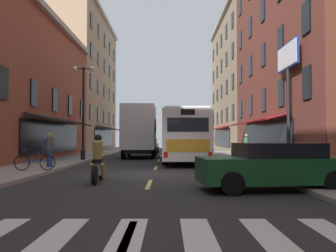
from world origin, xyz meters
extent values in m
cube|color=#28282B|center=(0.00, 0.00, -0.05)|extent=(34.80, 80.00, 0.10)
cube|color=#DBCC4C|center=(0.00, -10.00, 0.00)|extent=(0.14, 2.40, 0.01)
cube|color=#DBCC4C|center=(0.00, -3.50, 0.00)|extent=(0.14, 2.40, 0.01)
cube|color=#DBCC4C|center=(0.00, 3.00, 0.00)|extent=(0.14, 2.40, 0.01)
cube|color=#DBCC4C|center=(0.00, 9.50, 0.00)|extent=(0.14, 2.40, 0.01)
cube|color=#DBCC4C|center=(0.00, 16.00, 0.00)|extent=(0.14, 2.40, 0.01)
cube|color=#DBCC4C|center=(0.00, 22.50, 0.00)|extent=(0.14, 2.40, 0.01)
cube|color=#DBCC4C|center=(0.00, 29.00, 0.00)|extent=(0.14, 2.40, 0.01)
cube|color=#DBCC4C|center=(0.00, 35.50, 0.00)|extent=(0.14, 2.40, 0.01)
cube|color=silver|center=(-1.10, -10.00, 0.00)|extent=(0.50, 2.80, 0.01)
cube|color=silver|center=(0.00, -10.00, 0.00)|extent=(0.50, 2.80, 0.01)
cube|color=silver|center=(1.10, -10.00, 0.00)|extent=(0.50, 2.80, 0.01)
cube|color=silver|center=(2.20, -10.00, 0.00)|extent=(0.50, 2.80, 0.01)
cube|color=gray|center=(-5.90, 0.00, 0.07)|extent=(3.00, 80.00, 0.14)
cube|color=gray|center=(5.90, 0.00, 0.07)|extent=(3.00, 80.00, 0.14)
cube|color=#B2AD9E|center=(-7.30, 10.00, 9.88)|extent=(0.44, 19.40, 0.40)
cube|color=black|center=(-7.36, 10.00, 1.55)|extent=(0.10, 12.00, 2.10)
cube|color=black|center=(-6.65, 10.00, 2.75)|extent=(1.38, 11.20, 0.44)
cube|color=black|center=(-7.36, 2.00, 4.20)|extent=(0.10, 1.00, 1.60)
cube|color=black|center=(-7.36, 6.00, 4.20)|extent=(0.10, 1.00, 1.60)
cube|color=black|center=(-7.36, 10.00, 4.20)|extent=(0.10, 1.00, 1.60)
cube|color=black|center=(-7.36, 14.00, 4.20)|extent=(0.10, 1.00, 1.60)
cube|color=black|center=(-7.36, 18.00, 4.20)|extent=(0.10, 1.00, 1.60)
cube|color=#9E8466|center=(-11.40, 30.00, 8.48)|extent=(8.00, 19.90, 16.95)
cube|color=#B2AD9E|center=(-7.30, 30.00, 16.60)|extent=(0.44, 19.40, 0.40)
cube|color=black|center=(-7.36, 30.00, 1.55)|extent=(0.10, 12.00, 2.10)
cube|color=black|center=(-6.65, 30.00, 2.75)|extent=(1.38, 11.20, 0.44)
cube|color=black|center=(-7.36, 22.00, 4.20)|extent=(0.10, 1.00, 1.60)
cube|color=black|center=(-7.36, 26.00, 4.20)|extent=(0.10, 1.00, 1.60)
cube|color=black|center=(-7.36, 30.00, 4.20)|extent=(0.10, 1.00, 1.60)
cube|color=black|center=(-7.36, 34.00, 4.20)|extent=(0.10, 1.00, 1.60)
cube|color=black|center=(-7.36, 38.00, 4.20)|extent=(0.10, 1.00, 1.60)
cube|color=black|center=(-7.36, 22.00, 7.40)|extent=(0.10, 1.00, 1.60)
cube|color=black|center=(-7.36, 26.00, 7.40)|extent=(0.10, 1.00, 1.60)
cube|color=black|center=(-7.36, 30.00, 7.40)|extent=(0.10, 1.00, 1.60)
cube|color=black|center=(-7.36, 34.00, 7.40)|extent=(0.10, 1.00, 1.60)
cube|color=black|center=(-7.36, 38.00, 7.40)|extent=(0.10, 1.00, 1.60)
cube|color=black|center=(-7.36, 22.00, 10.60)|extent=(0.10, 1.00, 1.60)
cube|color=black|center=(-7.36, 26.00, 10.60)|extent=(0.10, 1.00, 1.60)
cube|color=black|center=(-7.36, 30.00, 10.60)|extent=(0.10, 1.00, 1.60)
cube|color=black|center=(-7.36, 34.00, 10.60)|extent=(0.10, 1.00, 1.60)
cube|color=black|center=(-7.36, 38.00, 10.60)|extent=(0.10, 1.00, 1.60)
cube|color=black|center=(-7.36, 22.00, 13.80)|extent=(0.10, 1.00, 1.60)
cube|color=black|center=(-7.36, 26.00, 13.80)|extent=(0.10, 1.00, 1.60)
cube|color=black|center=(-7.36, 30.00, 13.80)|extent=(0.10, 1.00, 1.60)
cube|color=black|center=(-7.36, 34.00, 13.80)|extent=(0.10, 1.00, 1.60)
cube|color=black|center=(-7.36, 38.00, 13.80)|extent=(0.10, 1.00, 1.60)
cube|color=brown|center=(11.40, 10.00, 8.45)|extent=(8.00, 19.90, 16.89)
cube|color=black|center=(7.36, 10.00, 1.55)|extent=(0.10, 12.00, 2.10)
cube|color=maroon|center=(6.65, 10.00, 2.75)|extent=(1.38, 11.20, 0.44)
cube|color=black|center=(7.36, 2.00, 4.20)|extent=(0.10, 1.00, 1.60)
cube|color=black|center=(7.36, 6.00, 4.20)|extent=(0.10, 1.00, 1.60)
cube|color=black|center=(7.36, 10.00, 4.20)|extent=(0.10, 1.00, 1.60)
cube|color=black|center=(7.36, 14.00, 4.20)|extent=(0.10, 1.00, 1.60)
cube|color=black|center=(7.36, 18.00, 4.20)|extent=(0.10, 1.00, 1.60)
cube|color=black|center=(7.36, 2.00, 7.40)|extent=(0.10, 1.00, 1.60)
cube|color=black|center=(7.36, 6.00, 7.40)|extent=(0.10, 1.00, 1.60)
cube|color=black|center=(7.36, 10.00, 7.40)|extent=(0.10, 1.00, 1.60)
cube|color=black|center=(7.36, 14.00, 7.40)|extent=(0.10, 1.00, 1.60)
cube|color=black|center=(7.36, 18.00, 7.40)|extent=(0.10, 1.00, 1.60)
cube|color=black|center=(7.36, 10.00, 10.60)|extent=(0.10, 1.00, 1.60)
cube|color=black|center=(7.36, 14.00, 10.60)|extent=(0.10, 1.00, 1.60)
cube|color=black|center=(7.36, 18.00, 10.60)|extent=(0.10, 1.00, 1.60)
cube|color=black|center=(7.36, 18.00, 13.80)|extent=(0.10, 1.00, 1.60)
cube|color=#9E8466|center=(11.40, 30.00, 8.44)|extent=(8.00, 19.90, 16.89)
cube|color=#B2AD9E|center=(7.30, 30.00, 16.54)|extent=(0.44, 19.40, 0.40)
cube|color=black|center=(7.36, 30.00, 1.55)|extent=(0.10, 12.00, 2.10)
cube|color=maroon|center=(6.65, 30.00, 2.75)|extent=(1.38, 11.20, 0.44)
cube|color=black|center=(7.36, 22.00, 4.20)|extent=(0.10, 1.00, 1.60)
cube|color=black|center=(7.36, 26.00, 4.20)|extent=(0.10, 1.00, 1.60)
cube|color=black|center=(7.36, 30.00, 4.20)|extent=(0.10, 1.00, 1.60)
cube|color=black|center=(7.36, 34.00, 4.20)|extent=(0.10, 1.00, 1.60)
cube|color=black|center=(7.36, 38.00, 4.20)|extent=(0.10, 1.00, 1.60)
cube|color=black|center=(7.36, 22.00, 7.40)|extent=(0.10, 1.00, 1.60)
cube|color=black|center=(7.36, 26.00, 7.40)|extent=(0.10, 1.00, 1.60)
cube|color=black|center=(7.36, 30.00, 7.40)|extent=(0.10, 1.00, 1.60)
cube|color=black|center=(7.36, 34.00, 7.40)|extent=(0.10, 1.00, 1.60)
cube|color=black|center=(7.36, 38.00, 7.40)|extent=(0.10, 1.00, 1.60)
cube|color=black|center=(7.36, 22.00, 10.60)|extent=(0.10, 1.00, 1.60)
cube|color=black|center=(7.36, 26.00, 10.60)|extent=(0.10, 1.00, 1.60)
cube|color=black|center=(7.36, 30.00, 10.60)|extent=(0.10, 1.00, 1.60)
cube|color=black|center=(7.36, 34.00, 10.60)|extent=(0.10, 1.00, 1.60)
cube|color=black|center=(7.36, 38.00, 10.60)|extent=(0.10, 1.00, 1.60)
cube|color=black|center=(7.36, 22.00, 13.80)|extent=(0.10, 1.00, 1.60)
cube|color=black|center=(7.36, 26.00, 13.80)|extent=(0.10, 1.00, 1.60)
cube|color=black|center=(7.36, 30.00, 13.80)|extent=(0.10, 1.00, 1.60)
cube|color=black|center=(7.36, 34.00, 13.80)|extent=(0.10, 1.00, 1.60)
cube|color=black|center=(7.36, 38.00, 13.80)|extent=(0.10, 1.00, 1.60)
cylinder|color=black|center=(7.05, 3.83, 2.73)|extent=(0.18, 0.18, 5.18)
cylinder|color=black|center=(7.05, 3.83, 0.26)|extent=(0.40, 0.40, 0.24)
cube|color=navy|center=(7.05, 3.83, 5.92)|extent=(0.10, 3.17, 1.38)
cube|color=white|center=(6.99, 3.83, 5.92)|extent=(0.04, 3.01, 1.22)
cube|color=white|center=(7.11, 3.83, 5.92)|extent=(0.04, 3.01, 1.22)
cube|color=white|center=(1.68, 8.46, 1.69)|extent=(2.69, 12.13, 2.68)
cube|color=silver|center=(1.68, 8.46, 3.09)|extent=(2.47, 10.93, 0.16)
cube|color=black|center=(1.68, 8.76, 1.88)|extent=(2.70, 9.73, 0.96)
cube|color=#193899|center=(1.68, 8.46, 0.60)|extent=(2.71, 11.73, 0.36)
cube|color=black|center=(1.74, 14.47, 1.88)|extent=(2.25, 0.15, 1.10)
cube|color=black|center=(1.61, 2.45, 2.18)|extent=(2.05, 0.14, 0.70)
cube|color=gold|center=(1.61, 2.44, 1.15)|extent=(2.15, 0.12, 0.64)
cube|color=black|center=(1.61, 2.44, 2.81)|extent=(0.70, 0.11, 0.28)
cube|color=red|center=(0.51, 2.44, 0.70)|extent=(0.20, 0.08, 0.28)
cube|color=red|center=(2.70, 2.41, 0.70)|extent=(0.20, 0.08, 0.28)
cylinder|color=black|center=(0.55, 12.52, 0.50)|extent=(0.31, 1.00, 1.00)
cylinder|color=black|center=(2.90, 12.50, 0.50)|extent=(0.31, 1.00, 1.00)
cylinder|color=black|center=(0.46, 4.92, 0.50)|extent=(0.31, 1.00, 1.00)
cylinder|color=black|center=(2.81, 4.89, 0.50)|extent=(0.31, 1.00, 1.00)
cube|color=#B21E19|center=(-1.57, 15.44, 1.55)|extent=(2.31, 2.40, 2.40)
cube|color=black|center=(-1.58, 16.59, 2.40)|extent=(2.00, 0.11, 0.80)
cube|color=white|center=(-1.55, 11.89, 2.32)|extent=(2.43, 4.74, 3.24)
cube|color=maroon|center=(-0.33, 11.89, 2.48)|extent=(0.08, 2.83, 0.90)
cube|color=black|center=(-1.56, 13.08, 0.55)|extent=(1.94, 6.72, 0.24)
cylinder|color=black|center=(-2.67, 15.23, 0.45)|extent=(0.29, 0.90, 0.90)
cylinder|color=black|center=(-0.47, 15.25, 0.45)|extent=(0.29, 0.90, 0.90)
cylinder|color=black|center=(-2.64, 11.17, 0.45)|extent=(0.29, 0.90, 0.90)
cylinder|color=black|center=(-0.44, 11.18, 0.45)|extent=(0.29, 0.90, 0.90)
cube|color=#515154|center=(-1.36, 21.40, 0.60)|extent=(1.95, 4.43, 0.73)
cube|color=black|center=(-1.36, 21.22, 1.21)|extent=(1.77, 2.40, 0.55)
cube|color=red|center=(-2.15, 19.22, 0.87)|extent=(0.20, 0.06, 0.14)
cube|color=red|center=(-0.61, 19.21, 0.87)|extent=(0.20, 0.06, 0.14)
cylinder|color=black|center=(-2.24, 22.91, 0.32)|extent=(0.23, 0.64, 0.64)
cylinder|color=black|center=(-0.44, 22.89, 0.32)|extent=(0.23, 0.64, 0.64)
cylinder|color=black|center=(-2.27, 19.90, 0.32)|extent=(0.23, 0.64, 0.64)
cylinder|color=black|center=(-0.47, 19.88, 0.32)|extent=(0.23, 0.64, 0.64)
cube|color=#144723|center=(3.66, -4.84, 0.60)|extent=(4.39, 2.26, 0.72)
cube|color=black|center=(3.83, -4.82, 1.15)|extent=(2.43, 1.92, 0.45)
cube|color=red|center=(5.68, -3.89, 0.86)|extent=(0.08, 0.20, 0.14)
cylinder|color=black|center=(2.33, -5.85, 0.32)|extent=(0.66, 0.28, 0.64)
cylinder|color=black|center=(2.17, -4.08, 0.32)|extent=(0.66, 0.28, 0.64)
cylinder|color=black|center=(5.15, -5.60, 0.32)|extent=(0.66, 0.28, 0.64)
cylinder|color=black|center=(4.99, -3.82, 0.32)|extent=(0.66, 0.28, 0.64)
cylinder|color=black|center=(-1.81, -2.22, 0.31)|extent=(0.12, 0.62, 0.62)
cylinder|color=black|center=(-1.76, -3.67, 0.31)|extent=(0.14, 0.62, 0.62)
cylinder|color=#B2B2B7|center=(-1.81, -2.34, 0.61)|extent=(0.08, 0.33, 0.68)
ellipsoid|color=black|center=(-1.79, -2.76, 0.81)|extent=(0.34, 0.57, 0.28)
cube|color=black|center=(-1.78, -3.16, 0.74)|extent=(0.28, 0.57, 0.12)
cube|color=#B2B2B7|center=(-1.78, -2.94, 0.40)|extent=(0.25, 0.41, 0.30)
cylinder|color=#B2B2B7|center=(-1.80, -2.44, 1.02)|extent=(0.62, 0.06, 0.04)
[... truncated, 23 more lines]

